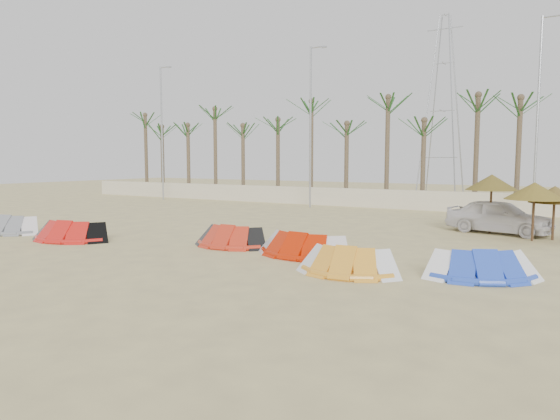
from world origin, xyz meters
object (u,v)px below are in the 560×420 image
Objects in this scene: parasol_left at (492,182)px; parasol_right at (555,195)px; car at (499,216)px; kite_orange at (351,259)px; kite_red_left at (76,230)px; kite_blue at (485,263)px; parasol_mid at (534,191)px; kite_red_right at (306,243)px; kite_grey at (14,224)px; kite_red_mid at (234,235)px.

parasol_right is (2.51, -0.66, -0.42)m from parasol_left.
car is at bearing 35.29° from parasol_left.
kite_orange is 0.67× the size of car.
kite_orange is at bearing -179.93° from car.
kite_blue is (15.56, 1.59, -0.00)m from kite_red_left.
parasol_left is at bearing 143.43° from parasol_mid.
parasol_mid is at bearing 66.72° from kite_orange.
kite_red_right is 1.57× the size of parasol_right.
car reaches higher than kite_blue.
parasol_mid reaches higher than kite_blue.
parasol_left reaches higher than kite_grey.
kite_grey is at bearing -149.21° from parasol_left.
parasol_mid is at bearing -36.57° from parasol_left.
kite_blue is at bearing 5.82° from kite_red_left.
parasol_left is 1.11× the size of parasol_mid.
kite_blue is at bearing 5.14° from kite_grey.
kite_red_right is at bearing 8.94° from kite_grey.
kite_red_right is at bearing -3.38° from kite_red_mid.
kite_blue is at bearing -161.52° from car.
kite_red_right is at bearing 176.10° from kite_blue.
kite_orange is at bearing -157.37° from kite_blue.
kite_grey is 0.93× the size of kite_red_right.
parasol_mid reaches higher than parasol_right.
parasol_left is at bearing 165.20° from parasol_right.
kite_grey is at bearing -178.77° from kite_orange.
car is at bearing 47.23° from kite_red_mid.
kite_blue is 1.30× the size of parasol_left.
car reaches higher than kite_grey.
kite_red_mid is 6.02m from kite_orange.
kite_red_mid is at bearing -143.04° from parasol_mid.
kite_orange is 10.23m from parasol_mid.
kite_red_right is 1.32× the size of parasol_left.
parasol_left is (4.64, 8.81, 1.88)m from kite_red_right.
parasol_mid is 2.51m from car.
kite_red_right is 10.93m from parasol_right.
kite_red_mid is 0.67× the size of car.
kite_red_left is 1.38× the size of parasol_left.
parasol_left reaches higher than kite_red_right.
parasol_right reaches higher than kite_blue.
kite_orange is (2.45, -1.82, -0.00)m from kite_red_right.
parasol_left is (14.34, 10.79, 1.88)m from kite_red_left.
kite_grey is at bearing -153.76° from parasol_right.
parasol_mid reaches higher than kite_red_right.
kite_orange is at bearing 0.79° from kite_red_left.
parasol_mid is (20.22, 9.63, 1.62)m from kite_grey.
kite_grey is 4.07m from kite_red_left.
parasol_right is 0.50× the size of car.
kite_red_left is at bearing -168.44° from kite_red_right.
kite_blue is at bearing 22.63° from kite_orange.
car is (-1.48, 1.58, -1.27)m from parasol_mid.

